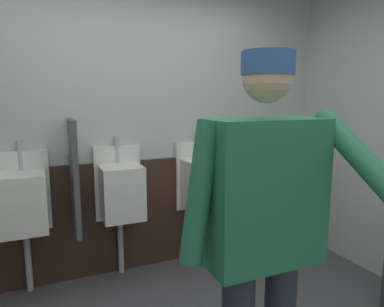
{
  "coord_description": "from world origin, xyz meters",
  "views": [
    {
      "loc": [
        -0.71,
        -1.46,
        1.55
      ],
      "look_at": [
        0.06,
        0.3,
        1.25
      ],
      "focal_mm": 32.46,
      "sensor_mm": 36.0,
      "label": 1
    }
  ],
  "objects_px": {
    "urinal_left": "(23,202)",
    "soap_dispenser": "(72,144)",
    "urinal_right": "(201,183)",
    "person": "(264,226)",
    "urinal_middle": "(121,191)"
  },
  "relations": [
    {
      "from": "urinal_middle",
      "to": "person",
      "type": "bearing_deg",
      "value": -81.96
    },
    {
      "from": "urinal_middle",
      "to": "urinal_right",
      "type": "xyz_separation_m",
      "value": [
        0.75,
        0.0,
        0.0
      ]
    },
    {
      "from": "urinal_left",
      "to": "urinal_right",
      "type": "height_order",
      "value": "same"
    },
    {
      "from": "urinal_right",
      "to": "soap_dispenser",
      "type": "bearing_deg",
      "value": 173.88
    },
    {
      "from": "urinal_middle",
      "to": "soap_dispenser",
      "type": "distance_m",
      "value": 0.56
    },
    {
      "from": "urinal_left",
      "to": "person",
      "type": "distance_m",
      "value": 1.99
    },
    {
      "from": "soap_dispenser",
      "to": "urinal_right",
      "type": "bearing_deg",
      "value": -6.12
    },
    {
      "from": "person",
      "to": "urinal_middle",
      "type": "bearing_deg",
      "value": 98.04
    },
    {
      "from": "urinal_left",
      "to": "soap_dispenser",
      "type": "bearing_deg",
      "value": 17.16
    },
    {
      "from": "person",
      "to": "soap_dispenser",
      "type": "distance_m",
      "value": 1.93
    },
    {
      "from": "urinal_right",
      "to": "person",
      "type": "distance_m",
      "value": 1.8
    },
    {
      "from": "urinal_middle",
      "to": "soap_dispenser",
      "type": "height_order",
      "value": "soap_dispenser"
    },
    {
      "from": "urinal_left",
      "to": "person",
      "type": "height_order",
      "value": "person"
    },
    {
      "from": "person",
      "to": "urinal_right",
      "type": "bearing_deg",
      "value": 73.36
    },
    {
      "from": "urinal_right",
      "to": "person",
      "type": "bearing_deg",
      "value": -106.64
    }
  ]
}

